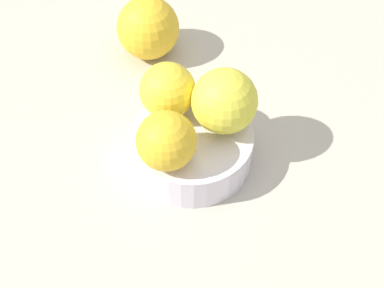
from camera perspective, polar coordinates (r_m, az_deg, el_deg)
ground_plane at (r=62.48cm, az=0.00°, el=-2.08°), size 110.00×110.00×2.00cm
fruit_bowl at (r=60.05cm, az=0.00°, el=-0.33°), size 13.36×13.36×4.37cm
orange_in_bowl_0 at (r=58.41cm, az=-2.58°, el=5.64°), size 6.12×6.12×6.12cm
orange_in_bowl_1 at (r=53.75cm, az=-2.72°, el=0.32°), size 6.12×6.12×6.12cm
orange_in_bowl_2 at (r=56.73cm, az=3.43°, el=4.51°), size 7.03×7.03×7.03cm
orange_loose_0 at (r=71.58cm, az=-4.63°, el=12.02°), size 8.10×8.10×8.10cm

